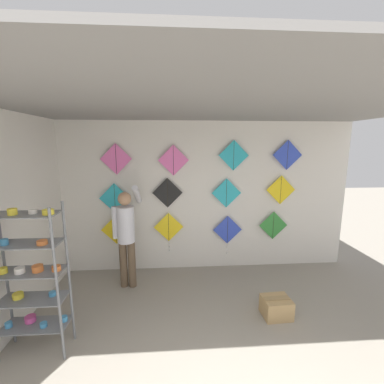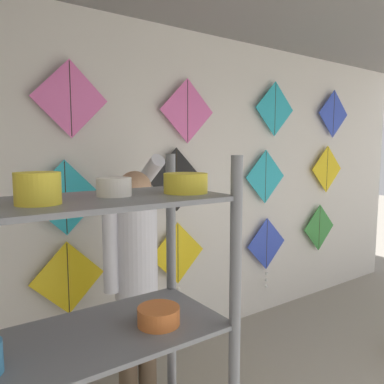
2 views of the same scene
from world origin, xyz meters
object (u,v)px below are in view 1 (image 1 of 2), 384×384
object	(u,v)px
kite_1	(169,229)
kite_11	(287,155)
kite_8	(116,159)
kite_0	(116,230)
cardboard_box	(276,307)
kite_4	(115,198)
kite_6	(226,193)
kite_3	(273,225)
kite_5	(167,193)
kite_10	(234,155)
shopkeeper	(126,231)
kite_2	(227,232)
kite_9	(173,160)
shelf_rack	(30,273)
kite_7	(281,190)

from	to	relation	value
kite_1	kite_11	distance (m)	2.60
kite_8	kite_11	size ratio (longest dim) A/B	1.00
kite_0	cardboard_box	bearing A→B (deg)	-30.79
kite_4	kite_6	distance (m)	2.05
cardboard_box	kite_4	distance (m)	3.17
kite_3	kite_8	size ratio (longest dim) A/B	1.00
kite_4	kite_3	bearing A→B (deg)	0.00
kite_5	kite_11	size ratio (longest dim) A/B	1.00
kite_8	kite_10	bearing A→B (deg)	0.00
kite_1	kite_10	size ratio (longest dim) A/B	1.38
kite_1	kite_4	world-z (taller)	kite_4
shopkeeper	kite_1	xyz separation A→B (m)	(0.68, 0.54, -0.17)
shopkeeper	kite_1	bearing A→B (deg)	42.04
kite_5	kite_8	size ratio (longest dim) A/B	1.00
kite_5	kite_6	size ratio (longest dim) A/B	1.00
kite_10	kite_5	bearing A→B (deg)	180.00
kite_2	kite_9	bearing A→B (deg)	179.94
kite_6	kite_11	distance (m)	1.32
kite_0	kite_9	xyz separation A→B (m)	(1.08, 0.00, 1.28)
kite_0	kite_5	xyz separation A→B (m)	(0.96, 0.00, 0.69)
shelf_rack	kite_2	size ratio (longest dim) A/B	2.30
kite_4	kite_6	bearing A→B (deg)	0.00
kite_2	kite_6	size ratio (longest dim) A/B	1.38
kite_5	kite_11	distance (m)	2.32
cardboard_box	kite_9	distance (m)	2.84
kite_0	kite_8	distance (m)	1.31
kite_9	kite_10	xyz separation A→B (m)	(1.10, 0.00, 0.08)
kite_9	kite_11	xyz separation A→B (m)	(2.10, 0.00, 0.09)
kite_8	kite_2	bearing A→B (deg)	-0.03
kite_9	cardboard_box	bearing A→B (deg)	-46.35
kite_10	kite_6	bearing A→B (deg)	180.00
cardboard_box	kite_6	xyz separation A→B (m)	(-0.44, 1.49, 1.35)
shelf_rack	shopkeeper	xyz separation A→B (m)	(0.81, 1.35, 0.01)
shopkeeper	kite_10	size ratio (longest dim) A/B	3.14
shopkeeper	kite_0	bearing A→B (deg)	121.89
kite_4	kite_10	world-z (taller)	kite_10
kite_3	kite_6	world-z (taller)	kite_6
kite_3	kite_8	distance (m)	3.19
kite_6	kite_11	size ratio (longest dim) A/B	1.00
kite_0	kite_2	world-z (taller)	kite_0
kite_5	kite_11	bearing A→B (deg)	0.00
shelf_rack	kite_3	xyz separation A→B (m)	(3.51, 1.88, -0.13)
kite_3	kite_10	world-z (taller)	kite_10
kite_2	kite_6	xyz separation A→B (m)	(-0.04, 0.00, 0.76)
kite_7	kite_4	bearing A→B (deg)	180.00
kite_5	kite_11	xyz separation A→B (m)	(2.22, 0.00, 0.68)
kite_4	kite_6	xyz separation A→B (m)	(2.05, 0.00, 0.07)
cardboard_box	kite_7	distance (m)	2.13
cardboard_box	kite_0	world-z (taller)	kite_0
kite_3	kite_10	xyz separation A→B (m)	(-0.82, 0.00, 1.35)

